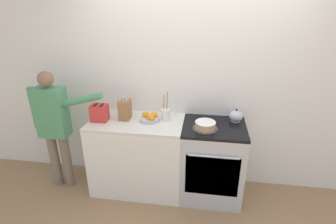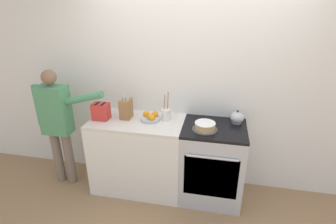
# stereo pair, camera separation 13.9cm
# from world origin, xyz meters

# --- Properties ---
(ground_plane) EXTENTS (16.00, 16.00, 0.00)m
(ground_plane) POSITION_xyz_m (0.00, 0.00, 0.00)
(ground_plane) COLOR #93704C
(wall_back) EXTENTS (8.00, 0.04, 2.60)m
(wall_back) POSITION_xyz_m (0.00, 0.62, 1.30)
(wall_back) COLOR silver
(wall_back) RESTS_ON ground_plane
(counter_cabinet) EXTENTS (1.09, 0.60, 0.93)m
(counter_cabinet) POSITION_xyz_m (-0.62, 0.30, 0.46)
(counter_cabinet) COLOR white
(counter_cabinet) RESTS_ON ground_plane
(stove_range) EXTENTS (0.70, 0.63, 0.93)m
(stove_range) POSITION_xyz_m (0.27, 0.30, 0.46)
(stove_range) COLOR #B7BABF
(stove_range) RESTS_ON ground_plane
(layer_cake) EXTENTS (0.27, 0.27, 0.08)m
(layer_cake) POSITION_xyz_m (0.17, 0.22, 0.97)
(layer_cake) COLOR #4C4C51
(layer_cake) RESTS_ON stove_range
(tea_kettle) EXTENTS (0.19, 0.15, 0.15)m
(tea_kettle) POSITION_xyz_m (0.51, 0.47, 0.99)
(tea_kettle) COLOR #B7BABF
(tea_kettle) RESTS_ON stove_range
(knife_block) EXTENTS (0.12, 0.16, 0.32)m
(knife_block) POSITION_xyz_m (-0.76, 0.34, 1.04)
(knife_block) COLOR olive
(knife_block) RESTS_ON counter_cabinet
(utensil_crock) EXTENTS (0.10, 0.10, 0.34)m
(utensil_crock) POSITION_xyz_m (-0.29, 0.39, 1.00)
(utensil_crock) COLOR silver
(utensil_crock) RESTS_ON counter_cabinet
(fruit_bowl) EXTENTS (0.23, 0.23, 0.10)m
(fruit_bowl) POSITION_xyz_m (-0.46, 0.33, 0.96)
(fruit_bowl) COLOR #B7BABF
(fruit_bowl) RESTS_ON counter_cabinet
(toaster) EXTENTS (0.20, 0.15, 0.19)m
(toaster) POSITION_xyz_m (-1.04, 0.26, 1.02)
(toaster) COLOR red
(toaster) RESTS_ON counter_cabinet
(person_baker) EXTENTS (0.89, 0.20, 1.50)m
(person_baker) POSITION_xyz_m (-1.59, 0.20, 0.89)
(person_baker) COLOR #7A6B5B
(person_baker) RESTS_ON ground_plane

